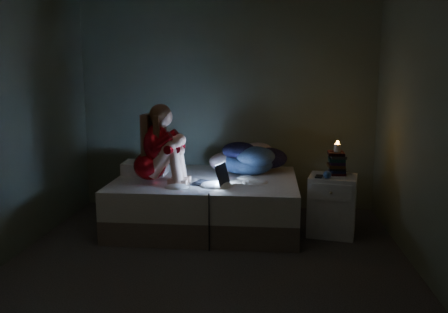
# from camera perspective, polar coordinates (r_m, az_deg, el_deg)

# --- Properties ---
(floor) EXTENTS (3.60, 3.80, 0.02)m
(floor) POSITION_cam_1_polar(r_m,az_deg,el_deg) (4.32, -1.95, -12.99)
(floor) COLOR black
(floor) RESTS_ON ground
(wall_back) EXTENTS (3.60, 0.02, 2.60)m
(wall_back) POSITION_cam_1_polar(r_m,az_deg,el_deg) (5.89, 0.34, 6.35)
(wall_back) COLOR #4C5641
(wall_back) RESTS_ON ground
(wall_front) EXTENTS (3.60, 0.02, 2.60)m
(wall_front) POSITION_cam_1_polar(r_m,az_deg,el_deg) (2.13, -8.68, -0.31)
(wall_front) COLOR #4C5641
(wall_front) RESTS_ON ground
(wall_left) EXTENTS (0.02, 3.80, 2.60)m
(wall_left) POSITION_cam_1_polar(r_m,az_deg,el_deg) (4.59, -25.15, 4.36)
(wall_left) COLOR #4C5641
(wall_left) RESTS_ON ground
(wall_right) EXTENTS (0.02, 3.80, 2.60)m
(wall_right) POSITION_cam_1_polar(r_m,az_deg,el_deg) (4.17, 23.53, 3.99)
(wall_right) COLOR #4C5641
(wall_right) RESTS_ON ground
(bed) EXTENTS (1.96, 1.47, 0.54)m
(bed) POSITION_cam_1_polar(r_m,az_deg,el_deg) (5.28, -2.12, -5.46)
(bed) COLOR #B4B1A9
(bed) RESTS_ON ground
(pillow) EXTENTS (0.48, 0.34, 0.14)m
(pillow) POSITION_cam_1_polar(r_m,az_deg,el_deg) (5.50, -9.38, -1.33)
(pillow) COLOR beige
(pillow) RESTS_ON bed
(woman) EXTENTS (0.53, 0.37, 0.83)m
(woman) POSITION_cam_1_polar(r_m,az_deg,el_deg) (5.00, -8.93, 1.58)
(woman) COLOR maroon
(woman) RESTS_ON bed
(laptop) EXTENTS (0.40, 0.34, 0.24)m
(laptop) POSITION_cam_1_polar(r_m,az_deg,el_deg) (4.89, -1.75, -2.02)
(laptop) COLOR black
(laptop) RESTS_ON bed
(clothes_pile) EXTENTS (0.75, 0.66, 0.38)m
(clothes_pile) POSITION_cam_1_polar(r_m,az_deg,el_deg) (5.44, 2.79, -0.02)
(clothes_pile) COLOR navy
(clothes_pile) RESTS_ON bed
(nightstand) EXTENTS (0.55, 0.51, 0.63)m
(nightstand) POSITION_cam_1_polar(r_m,az_deg,el_deg) (5.11, 12.78, -5.70)
(nightstand) COLOR silver
(nightstand) RESTS_ON ground
(book_stack) EXTENTS (0.19, 0.25, 0.23)m
(book_stack) POSITION_cam_1_polar(r_m,az_deg,el_deg) (5.11, 13.31, -0.81)
(book_stack) COLOR black
(book_stack) RESTS_ON nightstand
(candle) EXTENTS (0.07, 0.07, 0.08)m
(candle) POSITION_cam_1_polar(r_m,az_deg,el_deg) (5.08, 13.38, 0.89)
(candle) COLOR beige
(candle) RESTS_ON book_stack
(phone) EXTENTS (0.07, 0.14, 0.01)m
(phone) POSITION_cam_1_polar(r_m,az_deg,el_deg) (4.92, 11.52, -2.43)
(phone) COLOR black
(phone) RESTS_ON nightstand
(blue_orb) EXTENTS (0.08, 0.08, 0.08)m
(blue_orb) POSITION_cam_1_polar(r_m,az_deg,el_deg) (4.88, 12.61, -2.17)
(blue_orb) COLOR #325897
(blue_orb) RESTS_ON nightstand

